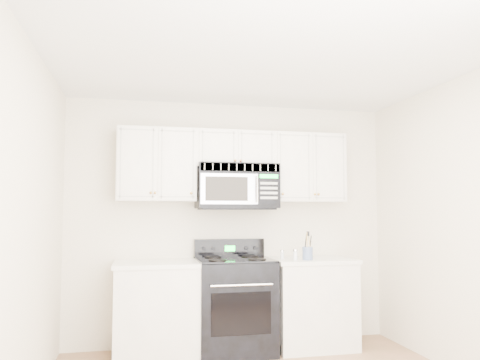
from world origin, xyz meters
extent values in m
cube|color=silver|center=(0.00, 0.00, 2.60)|extent=(3.50, 3.50, 0.01)
cube|color=beige|center=(0.00, 1.75, 1.30)|extent=(3.50, 0.01, 2.60)
cube|color=beige|center=(0.00, -1.75, 1.30)|extent=(3.50, 0.01, 2.60)
cube|color=beige|center=(-1.75, 0.00, 1.30)|extent=(0.01, 3.50, 2.60)
cube|color=silver|center=(-0.80, 1.44, 0.44)|extent=(0.82, 0.63, 0.88)
cube|color=silver|center=(-0.80, 1.44, 0.90)|extent=(0.86, 0.65, 0.04)
cube|color=black|center=(-0.80, 1.48, 0.05)|extent=(0.82, 0.55, 0.10)
cube|color=silver|center=(0.80, 1.44, 0.44)|extent=(0.82, 0.63, 0.88)
cube|color=silver|center=(0.80, 1.44, 0.90)|extent=(0.86, 0.65, 0.04)
cube|color=black|center=(0.80, 1.48, 0.05)|extent=(0.82, 0.55, 0.10)
cube|color=black|center=(-0.03, 1.42, 0.46)|extent=(0.76, 0.65, 0.92)
cube|color=black|center=(-0.03, 1.09, 0.45)|extent=(0.58, 0.01, 0.40)
cylinder|color=silver|center=(-0.03, 1.07, 0.72)|extent=(0.60, 0.02, 0.02)
cube|color=black|center=(-0.03, 1.42, 0.93)|extent=(0.76, 0.65, 0.02)
cube|color=black|center=(-0.03, 1.71, 1.02)|extent=(0.76, 0.08, 0.20)
cube|color=#08FB37|center=(-0.03, 1.67, 1.02)|extent=(0.11, 0.00, 0.06)
cube|color=silver|center=(-0.82, 1.58, 1.90)|extent=(0.80, 0.33, 0.75)
cube|color=silver|center=(0.82, 1.58, 1.90)|extent=(0.80, 0.33, 0.75)
cube|color=silver|center=(0.00, 1.58, 2.08)|extent=(0.84, 0.33, 0.39)
sphere|color=#C28B3D|center=(-0.84, 1.40, 1.60)|extent=(0.03, 0.03, 0.03)
sphere|color=#C28B3D|center=(-0.48, 1.40, 1.60)|extent=(0.03, 0.03, 0.03)
sphere|color=#C28B3D|center=(0.48, 1.40, 1.60)|extent=(0.03, 0.03, 0.03)
sphere|color=#C28B3D|center=(0.84, 1.40, 1.60)|extent=(0.03, 0.03, 0.03)
sphere|color=#C28B3D|center=(-0.03, 1.40, 1.94)|extent=(0.03, 0.03, 0.03)
sphere|color=#C28B3D|center=(0.03, 1.40, 1.94)|extent=(0.03, 0.03, 0.03)
cylinder|color=red|center=(0.02, 1.40, 1.88)|extent=(0.00, 0.00, 0.12)
sphere|color=#C28B3D|center=(0.02, 1.40, 1.82)|extent=(0.04, 0.04, 0.04)
cube|color=black|center=(0.01, 1.54, 1.68)|extent=(0.84, 0.42, 0.46)
cube|color=#AEABA1|center=(0.01, 1.34, 1.87)|extent=(0.82, 0.01, 0.08)
cube|color=#B4B6C4|center=(-0.10, 1.33, 1.64)|extent=(0.59, 0.01, 0.31)
cube|color=black|center=(-0.13, 1.32, 1.64)|extent=(0.43, 0.01, 0.24)
cube|color=black|center=(0.31, 1.33, 1.64)|extent=(0.23, 0.01, 0.31)
cube|color=#08FB37|center=(0.31, 1.32, 1.78)|extent=(0.19, 0.00, 0.04)
cylinder|color=silver|center=(0.18, 1.29, 1.64)|extent=(0.02, 0.02, 0.27)
cylinder|color=slate|center=(0.71, 1.29, 0.99)|extent=(0.11, 0.11, 0.13)
cylinder|color=#AC8B4C|center=(0.74, 1.29, 1.05)|extent=(0.01, 0.01, 0.23)
cylinder|color=black|center=(0.69, 1.31, 1.06)|extent=(0.01, 0.01, 0.25)
cylinder|color=#AC8B4C|center=(0.69, 1.26, 1.07)|extent=(0.01, 0.01, 0.26)
cylinder|color=black|center=(0.74, 1.29, 1.05)|extent=(0.01, 0.01, 0.23)
cylinder|color=silver|center=(0.48, 1.43, 0.96)|extent=(0.04, 0.04, 0.08)
cylinder|color=silver|center=(0.48, 1.43, 1.01)|extent=(0.04, 0.04, 0.01)
cylinder|color=silver|center=(0.57, 1.28, 0.97)|extent=(0.04, 0.04, 0.09)
cylinder|color=silver|center=(0.57, 1.28, 1.02)|extent=(0.05, 0.05, 0.02)
camera|label=1|loc=(-0.99, -3.29, 1.41)|focal=35.00mm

